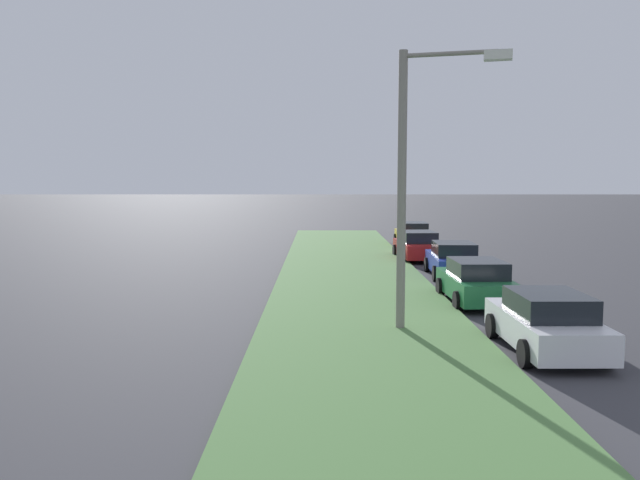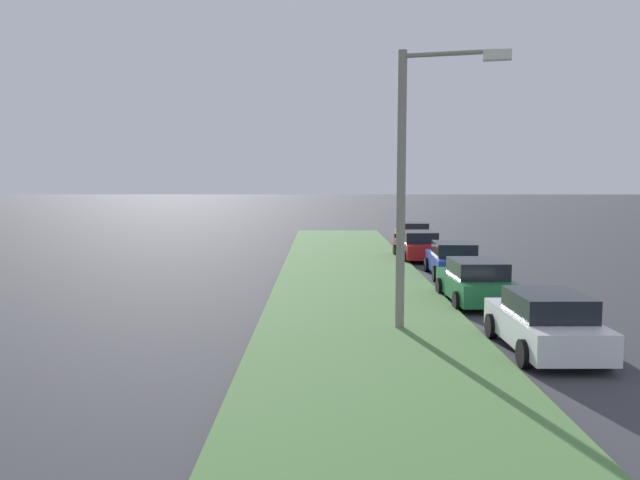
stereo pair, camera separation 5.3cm
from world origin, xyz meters
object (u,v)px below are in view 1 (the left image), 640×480
object	(u,v)px
parked_car_white	(546,323)
streetlight	(415,170)
parked_car_yellow	(413,235)
parked_car_green	(476,282)
parked_car_blue	(453,260)
parked_car_red	(417,246)

from	to	relation	value
parked_car_white	streetlight	world-z (taller)	streetlight
parked_car_white	parked_car_yellow	bearing A→B (deg)	-0.94
parked_car_green	parked_car_blue	world-z (taller)	same
parked_car_red	streetlight	xyz separation A→B (m)	(-15.57, 2.41, 3.67)
parked_car_white	parked_car_red	xyz separation A→B (m)	(17.58, 0.48, 0.00)
parked_car_yellow	streetlight	size ratio (longest dim) A/B	0.58
parked_car_blue	streetlight	world-z (taller)	streetlight
parked_car_green	parked_car_red	xyz separation A→B (m)	(11.48, 0.25, 0.00)
parked_car_white	parked_car_red	world-z (taller)	same
parked_car_white	parked_car_blue	distance (m)	11.95
parked_car_blue	parked_car_yellow	distance (m)	12.22
parked_car_green	parked_car_red	distance (m)	11.49
parked_car_yellow	parked_car_blue	bearing A→B (deg)	-178.70
streetlight	parked_car_yellow	bearing A→B (deg)	-7.93
parked_car_red	parked_car_yellow	xyz separation A→B (m)	(6.58, -0.67, 0.00)
parked_car_yellow	parked_car_red	bearing A→B (deg)	175.49
parked_car_green	streetlight	xyz separation A→B (m)	(-4.09, 2.66, 3.67)
parked_car_blue	parked_car_red	bearing A→B (deg)	8.88
parked_car_red	parked_car_yellow	bearing A→B (deg)	-8.61
streetlight	parked_car_blue	bearing A→B (deg)	-17.21
parked_car_blue	streetlight	bearing A→B (deg)	164.93
streetlight	parked_car_red	bearing A→B (deg)	-8.80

